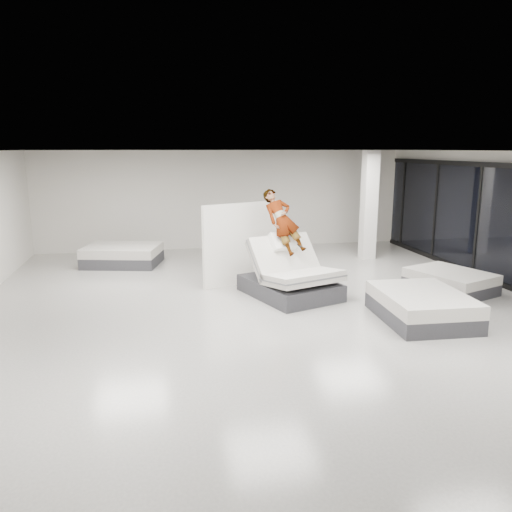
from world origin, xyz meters
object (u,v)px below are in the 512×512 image
hero_bed (291,279)px  flat_bed_right_near (422,306)px  flat_bed_left_far (123,255)px  divider_panel (243,244)px  column (369,205)px  person (283,236)px  remote (300,246)px  flat_bed_right_far (450,281)px

hero_bed → flat_bed_right_near: bearing=-44.7°
flat_bed_right_near → flat_bed_left_far: size_ratio=0.90×
divider_panel → flat_bed_left_far: 4.06m
column → flat_bed_right_near: bearing=-102.8°
flat_bed_right_near → person: bearing=132.6°
person → remote: (0.32, -0.26, -0.18)m
flat_bed_right_far → column: 4.01m
flat_bed_right_near → flat_bed_right_far: bearing=45.3°
flat_bed_left_far → column: column is taller
flat_bed_right_far → flat_bed_right_near: 2.37m
divider_panel → remote: bearing=-72.4°
divider_panel → flat_bed_right_near: bearing=-71.9°
divider_panel → flat_bed_right_far: 4.94m
hero_bed → person: (-0.12, 0.33, 0.91)m
divider_panel → flat_bed_right_near: size_ratio=1.03×
person → remote: size_ratio=11.55×
hero_bed → flat_bed_right_far: 3.74m
person → column: bearing=22.7°
person → flat_bed_left_far: bearing=117.0°
person → divider_panel: bearing=107.6°
flat_bed_right_far → divider_panel: bearing=159.9°
remote → column: size_ratio=0.04×
hero_bed → flat_bed_right_far: size_ratio=1.19×
divider_panel → flat_bed_right_far: divider_panel is taller
divider_panel → flat_bed_left_far: size_ratio=0.94×
remote → divider_panel: divider_panel is taller
hero_bed → person: size_ratio=1.54×
flat_bed_left_far → column: size_ratio=0.73×
divider_panel → flat_bed_right_far: (4.58, -1.68, -0.75)m
remote → flat_bed_right_near: bearing=-68.0°
person → flat_bed_right_near: 3.38m
remote → divider_panel: size_ratio=0.06×
divider_panel → flat_bed_right_near: divider_panel is taller
hero_bed → divider_panel: (-0.86, 1.33, 0.58)m
hero_bed → column: size_ratio=0.78×
hero_bed → flat_bed_right_near: size_ratio=1.19×
divider_panel → hero_bed: bearing=-79.9°
hero_bed → remote: size_ratio=17.82×
person → flat_bed_right_near: size_ratio=0.77×
column → remote: bearing=-132.9°
person → remote: bearing=-57.8°
hero_bed → flat_bed_right_far: hero_bed is taller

